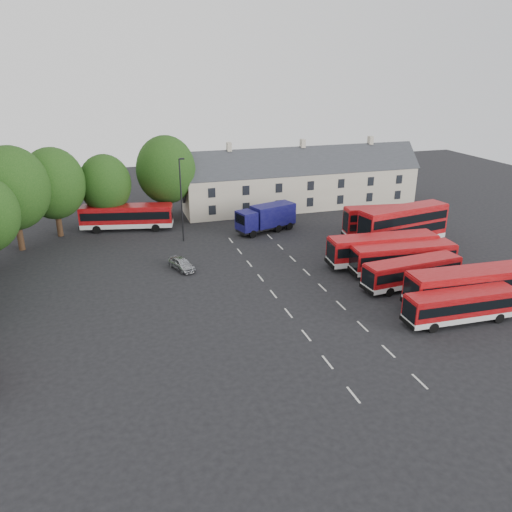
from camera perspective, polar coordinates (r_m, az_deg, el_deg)
The scene contains 15 objects.
ground at distance 45.19m, azimuth 2.84°, elevation -5.41°, with size 140.00×140.00×0.00m, color black.
lane_markings at distance 47.69m, azimuth 4.85°, elevation -3.97°, with size 5.15×33.80×0.01m.
treeline at distance 59.27m, azimuth -23.29°, elevation 6.22°, with size 29.92×32.59×12.01m.
terrace_houses at distance 75.30m, azimuth 5.21°, elevation 8.48°, with size 35.70×7.13×10.06m.
bus_row_a at distance 44.62m, azimuth 22.41°, elevation -5.11°, with size 9.76×2.61×2.74m.
bus_row_b at distance 47.92m, azimuth 23.46°, elevation -2.96°, with size 12.13×3.43×3.39m.
bus_row_c at distance 49.94m, azimuth 17.40°, elevation -1.62°, with size 10.10×3.10×2.81m.
bus_row_d at distance 53.06m, azimuth 16.46°, elevation -0.01°, with size 11.00×3.33×3.06m.
bus_row_e at distance 54.54m, azimuth 14.27°, elevation 0.95°, with size 11.86×3.54×3.31m.
bus_dd_south at distance 61.11m, azimuth 16.46°, elevation 3.58°, with size 11.74×4.52×4.70m.
bus_dd_north at distance 63.28m, azimuth 14.39°, elevation 3.99°, with size 9.96×3.58×4.00m.
bus_north at distance 66.60m, azimuth -14.55°, elevation 4.54°, with size 11.87×4.99×3.27m.
box_truck at distance 63.82m, azimuth 1.22°, elevation 4.47°, with size 8.22×4.64×3.43m.
silver_car at distance 52.72m, azimuth -8.49°, elevation -0.87°, with size 1.53×3.82×1.30m, color #9EA0A5.
lamppost at distance 59.96m, azimuth -8.52°, elevation 6.58°, with size 0.70×0.30×10.08m.
Camera 1 is at (-14.04, -37.98, 20.08)m, focal length 35.00 mm.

